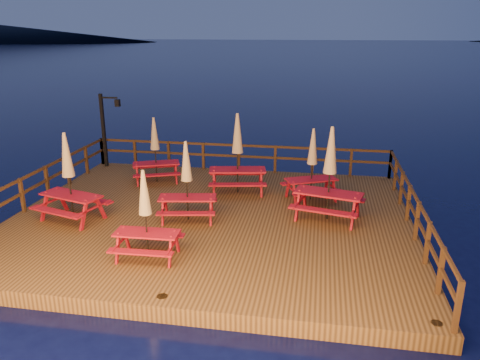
{
  "coord_description": "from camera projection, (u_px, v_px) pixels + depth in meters",
  "views": [
    {
      "loc": [
        3.15,
        -12.95,
        5.87
      ],
      "look_at": [
        0.79,
        0.6,
        1.4
      ],
      "focal_mm": 35.0,
      "sensor_mm": 36.0,
      "label": 1
    }
  ],
  "objects": [
    {
      "name": "ground",
      "position": [
        212.0,
        228.0,
        14.47
      ],
      "size": [
        500.0,
        500.0,
        0.0
      ],
      "primitive_type": "plane",
      "color": "black",
      "rests_on": "ground"
    },
    {
      "name": "deck",
      "position": [
        211.0,
        222.0,
        14.4
      ],
      "size": [
        12.0,
        10.0,
        0.4
      ],
      "primitive_type": "cube",
      "color": "#402B14",
      "rests_on": "ground"
    },
    {
      "name": "deck_piles",
      "position": [
        212.0,
        236.0,
        14.56
      ],
      "size": [
        11.44,
        9.44,
        1.4
      ],
      "color": "#392312",
      "rests_on": "ground"
    },
    {
      "name": "railing",
      "position": [
        223.0,
        175.0,
        15.77
      ],
      "size": [
        11.8,
        9.75,
        1.1
      ],
      "color": "#392312",
      "rests_on": "deck"
    },
    {
      "name": "lamp_post",
      "position": [
        107.0,
        124.0,
        18.93
      ],
      "size": [
        0.85,
        0.18,
        3.0
      ],
      "color": "black",
      "rests_on": "deck"
    },
    {
      "name": "picnic_table_0",
      "position": [
        69.0,
        176.0,
        13.63
      ],
      "size": [
        2.22,
        1.99,
        2.66
      ],
      "rotation": [
        0.0,
        0.0,
        -0.28
      ],
      "color": "maroon",
      "rests_on": "deck"
    },
    {
      "name": "picnic_table_1",
      "position": [
        237.0,
        152.0,
        15.98
      ],
      "size": [
        2.2,
        1.93,
        2.78
      ],
      "rotation": [
        0.0,
        0.0,
        0.18
      ],
      "color": "maroon",
      "rests_on": "deck"
    },
    {
      "name": "picnic_table_2",
      "position": [
        187.0,
        180.0,
        13.67
      ],
      "size": [
        1.9,
        1.65,
        2.41
      ],
      "rotation": [
        0.0,
        0.0,
        0.17
      ],
      "color": "maroon",
      "rests_on": "deck"
    },
    {
      "name": "picnic_table_3",
      "position": [
        155.0,
        149.0,
        17.18
      ],
      "size": [
        2.08,
        1.91,
        2.42
      ],
      "rotation": [
        0.0,
        0.0,
        0.37
      ],
      "color": "maroon",
      "rests_on": "deck"
    },
    {
      "name": "picnic_table_4",
      "position": [
        330.0,
        172.0,
        13.65
      ],
      "size": [
        2.3,
        2.04,
        2.83
      ],
      "rotation": [
        0.0,
        0.0,
        -0.23
      ],
      "color": "maroon",
      "rests_on": "deck"
    },
    {
      "name": "picnic_table_5",
      "position": [
        146.0,
        213.0,
        11.37
      ],
      "size": [
        1.64,
        1.37,
        2.29
      ],
      "rotation": [
        0.0,
        0.0,
        0.03
      ],
      "color": "maroon",
      "rests_on": "deck"
    },
    {
      "name": "picnic_table_6",
      "position": [
        312.0,
        163.0,
        15.33
      ],
      "size": [
        2.12,
        1.97,
        2.42
      ],
      "rotation": [
        0.0,
        0.0,
        0.43
      ],
      "color": "maroon",
      "rests_on": "deck"
    }
  ]
}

